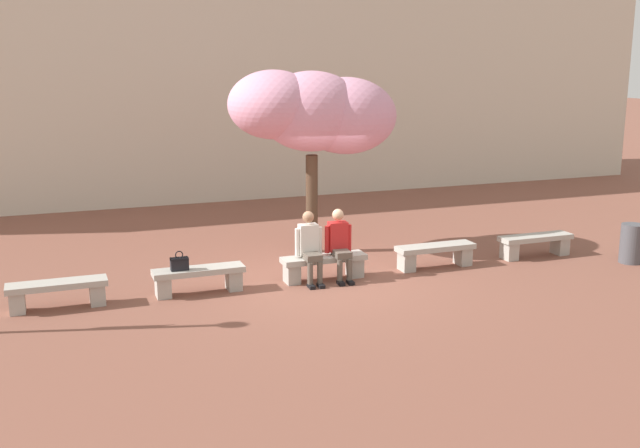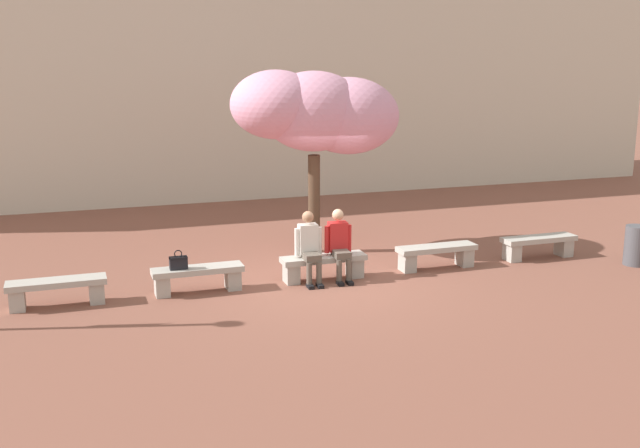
{
  "view_description": "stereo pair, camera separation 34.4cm",
  "coord_description": "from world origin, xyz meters",
  "px_view_note": "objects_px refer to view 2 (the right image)",
  "views": [
    {
      "loc": [
        -4.65,
        -12.29,
        3.99
      ],
      "look_at": [
        -0.0,
        0.2,
        1.0
      ],
      "focal_mm": 42.0,
      "sensor_mm": 36.0,
      "label": 1
    },
    {
      "loc": [
        -4.33,
        -12.41,
        3.99
      ],
      "look_at": [
        -0.0,
        0.2,
        1.0
      ],
      "focal_mm": 42.0,
      "sensor_mm": 36.0,
      "label": 2
    }
  ],
  "objects_px": {
    "stone_bench_west_end": "(57,289)",
    "person_seated_left": "(309,244)",
    "stone_bench_center": "(324,264)",
    "cherry_tree_main": "(316,112)",
    "trash_bin": "(636,245)",
    "stone_bench_near_west": "(198,276)",
    "stone_bench_east_end": "(539,244)",
    "handbag": "(178,262)",
    "stone_bench_near_east": "(437,253)",
    "person_seated_right": "(339,242)"
  },
  "relations": [
    {
      "from": "person_seated_left",
      "to": "cherry_tree_main",
      "type": "xyz_separation_m",
      "value": [
        0.82,
        2.03,
        2.21
      ]
    },
    {
      "from": "stone_bench_near_west",
      "to": "person_seated_left",
      "type": "bearing_deg",
      "value": -1.52
    },
    {
      "from": "stone_bench_near_west",
      "to": "cherry_tree_main",
      "type": "xyz_separation_m",
      "value": [
        2.83,
        1.98,
        2.61
      ]
    },
    {
      "from": "handbag",
      "to": "trash_bin",
      "type": "distance_m",
      "value": 8.78
    },
    {
      "from": "stone_bench_east_end",
      "to": "cherry_tree_main",
      "type": "bearing_deg",
      "value": 154.11
    },
    {
      "from": "stone_bench_center",
      "to": "cherry_tree_main",
      "type": "xyz_separation_m",
      "value": [
        0.53,
        1.98,
        2.61
      ]
    },
    {
      "from": "trash_bin",
      "to": "stone_bench_near_east",
      "type": "bearing_deg",
      "value": 164.62
    },
    {
      "from": "stone_bench_near_west",
      "to": "stone_bench_near_east",
      "type": "xyz_separation_m",
      "value": [
        4.6,
        0.0,
        0.0
      ]
    },
    {
      "from": "stone_bench_east_end",
      "to": "person_seated_left",
      "type": "height_order",
      "value": "person_seated_left"
    },
    {
      "from": "stone_bench_west_end",
      "to": "trash_bin",
      "type": "height_order",
      "value": "trash_bin"
    },
    {
      "from": "stone_bench_near_west",
      "to": "stone_bench_near_east",
      "type": "relative_size",
      "value": 1.0
    },
    {
      "from": "stone_bench_near_east",
      "to": "person_seated_right",
      "type": "xyz_separation_m",
      "value": [
        -2.02,
        -0.05,
        0.4
      ]
    },
    {
      "from": "stone_bench_west_end",
      "to": "person_seated_left",
      "type": "xyz_separation_m",
      "value": [
        4.31,
        -0.05,
        0.4
      ]
    },
    {
      "from": "stone_bench_near_east",
      "to": "trash_bin",
      "type": "xyz_separation_m",
      "value": [
        3.79,
        -1.04,
        0.09
      ]
    },
    {
      "from": "stone_bench_near_east",
      "to": "stone_bench_east_end",
      "type": "xyz_separation_m",
      "value": [
        2.3,
        0.0,
        0.0
      ]
    },
    {
      "from": "stone_bench_near_east",
      "to": "stone_bench_center",
      "type": "bearing_deg",
      "value": 180.0
    },
    {
      "from": "handbag",
      "to": "stone_bench_center",
      "type": "bearing_deg",
      "value": 0.61
    },
    {
      "from": "person_seated_left",
      "to": "stone_bench_west_end",
      "type": "bearing_deg",
      "value": 179.29
    },
    {
      "from": "stone_bench_west_end",
      "to": "stone_bench_east_end",
      "type": "bearing_deg",
      "value": 0.0
    },
    {
      "from": "stone_bench_near_west",
      "to": "stone_bench_center",
      "type": "bearing_deg",
      "value": 0.0
    },
    {
      "from": "person_seated_right",
      "to": "cherry_tree_main",
      "type": "bearing_deg",
      "value": 83.09
    },
    {
      "from": "person_seated_left",
      "to": "stone_bench_near_east",
      "type": "bearing_deg",
      "value": 1.18
    },
    {
      "from": "cherry_tree_main",
      "to": "trash_bin",
      "type": "height_order",
      "value": "cherry_tree_main"
    },
    {
      "from": "stone_bench_near_west",
      "to": "person_seated_right",
      "type": "relative_size",
      "value": 1.22
    },
    {
      "from": "person_seated_right",
      "to": "person_seated_left",
      "type": "bearing_deg",
      "value": -179.99
    },
    {
      "from": "stone_bench_center",
      "to": "stone_bench_near_east",
      "type": "xyz_separation_m",
      "value": [
        2.3,
        0.0,
        0.0
      ]
    },
    {
      "from": "stone_bench_west_end",
      "to": "person_seated_left",
      "type": "height_order",
      "value": "person_seated_left"
    },
    {
      "from": "stone_bench_west_end",
      "to": "handbag",
      "type": "height_order",
      "value": "handbag"
    },
    {
      "from": "person_seated_left",
      "to": "trash_bin",
      "type": "xyz_separation_m",
      "value": [
        6.38,
        -0.99,
        -0.31
      ]
    },
    {
      "from": "handbag",
      "to": "cherry_tree_main",
      "type": "relative_size",
      "value": 0.09
    },
    {
      "from": "stone_bench_east_end",
      "to": "cherry_tree_main",
      "type": "distance_m",
      "value": 5.23
    },
    {
      "from": "stone_bench_west_end",
      "to": "stone_bench_east_end",
      "type": "xyz_separation_m",
      "value": [
        9.2,
        0.0,
        0.0
      ]
    },
    {
      "from": "handbag",
      "to": "stone_bench_near_east",
      "type": "bearing_deg",
      "value": 0.32
    },
    {
      "from": "stone_bench_center",
      "to": "stone_bench_near_east",
      "type": "relative_size",
      "value": 1.0
    },
    {
      "from": "stone_bench_near_east",
      "to": "stone_bench_east_end",
      "type": "bearing_deg",
      "value": 0.0
    },
    {
      "from": "stone_bench_near_east",
      "to": "person_seated_right",
      "type": "height_order",
      "value": "person_seated_right"
    },
    {
      "from": "trash_bin",
      "to": "stone_bench_east_end",
      "type": "bearing_deg",
      "value": 145.06
    },
    {
      "from": "person_seated_right",
      "to": "handbag",
      "type": "relative_size",
      "value": 3.81
    },
    {
      "from": "handbag",
      "to": "cherry_tree_main",
      "type": "bearing_deg",
      "value": 32.45
    },
    {
      "from": "stone_bench_west_end",
      "to": "person_seated_left",
      "type": "distance_m",
      "value": 4.33
    },
    {
      "from": "cherry_tree_main",
      "to": "stone_bench_west_end",
      "type": "bearing_deg",
      "value": -158.92
    },
    {
      "from": "stone_bench_west_end",
      "to": "stone_bench_near_west",
      "type": "xyz_separation_m",
      "value": [
        2.3,
        0.0,
        0.0
      ]
    },
    {
      "from": "cherry_tree_main",
      "to": "stone_bench_east_end",
      "type": "bearing_deg",
      "value": -25.89
    },
    {
      "from": "stone_bench_center",
      "to": "person_seated_left",
      "type": "height_order",
      "value": "person_seated_left"
    },
    {
      "from": "stone_bench_center",
      "to": "cherry_tree_main",
      "type": "relative_size",
      "value": 0.42
    },
    {
      "from": "handbag",
      "to": "person_seated_left",
      "type": "bearing_deg",
      "value": -0.63
    },
    {
      "from": "stone_bench_west_end",
      "to": "person_seated_right",
      "type": "relative_size",
      "value": 1.22
    },
    {
      "from": "stone_bench_near_west",
      "to": "person_seated_right",
      "type": "height_order",
      "value": "person_seated_right"
    },
    {
      "from": "stone_bench_center",
      "to": "person_seated_right",
      "type": "height_order",
      "value": "person_seated_right"
    },
    {
      "from": "stone_bench_near_west",
      "to": "stone_bench_center",
      "type": "height_order",
      "value": "same"
    }
  ]
}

